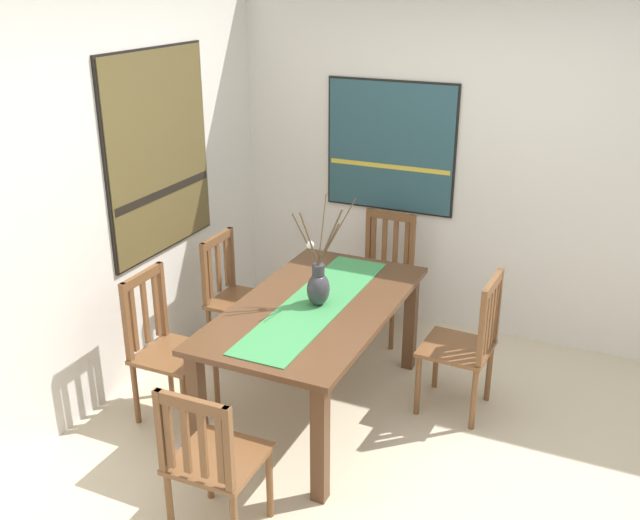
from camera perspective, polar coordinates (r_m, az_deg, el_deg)
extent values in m
cube|color=beige|center=(4.42, 4.29, -14.99)|extent=(6.40, 6.40, 0.03)
cube|color=silver|center=(4.69, -17.10, 5.03)|extent=(6.40, 0.12, 2.70)
cube|color=silver|center=(5.48, 11.58, 7.91)|extent=(0.12, 6.40, 2.70)
cube|color=#51331E|center=(4.39, -0.35, -3.71)|extent=(1.69, 0.91, 0.03)
cube|color=#51331E|center=(3.86, 0.01, -14.27)|extent=(0.08, 0.08, 0.72)
cube|color=#51331E|center=(5.08, 7.18, -4.88)|extent=(0.08, 0.08, 0.72)
cube|color=#51331E|center=(4.17, -9.67, -11.54)|extent=(0.08, 0.08, 0.72)
cube|color=#51331E|center=(5.32, -0.58, -3.40)|extent=(0.08, 0.08, 0.72)
cube|color=#388447|center=(4.39, -0.35, -3.47)|extent=(1.55, 0.36, 0.01)
ellipsoid|color=#333338|center=(4.34, -0.13, -2.33)|extent=(0.16, 0.14, 0.21)
cylinder|color=#333338|center=(4.29, -0.14, -0.78)|extent=(0.08, 0.08, 0.07)
cylinder|color=brown|center=(4.25, 0.62, 1.42)|extent=(0.10, 0.09, 0.27)
cylinder|color=brown|center=(4.22, -1.16, 1.64)|extent=(0.06, 0.16, 0.32)
cylinder|color=brown|center=(4.15, 1.31, 2.18)|extent=(0.01, 0.24, 0.44)
cylinder|color=brown|center=(4.20, -0.86, 1.68)|extent=(0.08, 0.10, 0.34)
cylinder|color=brown|center=(4.17, 0.80, 1.79)|extent=(0.03, 0.17, 0.38)
cylinder|color=brown|center=(4.23, 0.69, 1.24)|extent=(0.06, 0.12, 0.26)
cylinder|color=brown|center=(4.25, 0.18, 2.46)|extent=(0.13, 0.01, 0.41)
sphere|color=white|center=(4.24, -0.79, 1.21)|extent=(0.05, 0.05, 0.05)
cube|color=brown|center=(5.20, -6.15, -3.27)|extent=(0.42, 0.42, 0.03)
cylinder|color=brown|center=(5.36, -3.42, -5.02)|extent=(0.04, 0.04, 0.42)
cylinder|color=brown|center=(5.08, -5.30, -6.68)|extent=(0.04, 0.04, 0.42)
cylinder|color=brown|center=(5.52, -6.75, -4.30)|extent=(0.04, 0.04, 0.42)
cylinder|color=brown|center=(5.25, -8.75, -5.86)|extent=(0.04, 0.04, 0.42)
cube|color=brown|center=(5.34, -7.06, 0.21)|extent=(0.04, 0.04, 0.46)
cube|color=brown|center=(5.06, -9.14, -1.17)|extent=(0.04, 0.04, 0.46)
cube|color=brown|center=(5.13, -8.19, 1.62)|extent=(0.38, 0.03, 0.06)
cube|color=brown|center=(5.29, -7.41, -0.18)|extent=(0.04, 0.02, 0.37)
cube|color=brown|center=(5.21, -8.06, -0.61)|extent=(0.04, 0.02, 0.37)
cube|color=brown|center=(5.12, -8.73, -1.06)|extent=(0.04, 0.02, 0.37)
cube|color=brown|center=(4.58, -11.49, -7.34)|extent=(0.42, 0.42, 0.03)
cylinder|color=brown|center=(4.73, -8.21, -9.22)|extent=(0.04, 0.04, 0.42)
cylinder|color=brown|center=(4.48, -10.68, -11.33)|extent=(0.04, 0.04, 0.42)
cylinder|color=brown|center=(4.91, -11.83, -8.23)|extent=(0.04, 0.04, 0.42)
cylinder|color=brown|center=(4.67, -14.40, -10.18)|extent=(0.04, 0.04, 0.42)
cube|color=brown|center=(4.69, -12.38, -3.05)|extent=(0.04, 0.04, 0.50)
cube|color=brown|center=(4.44, -15.09, -4.80)|extent=(0.04, 0.04, 0.50)
cube|color=brown|center=(4.47, -13.94, -1.34)|extent=(0.38, 0.03, 0.06)
cube|color=brown|center=(4.65, -12.84, -3.52)|extent=(0.04, 0.02, 0.41)
cube|color=brown|center=(4.57, -13.68, -4.07)|extent=(0.04, 0.02, 0.41)
cube|color=brown|center=(4.49, -14.55, -4.64)|extent=(0.04, 0.02, 0.41)
cube|color=brown|center=(5.49, 4.73, -1.84)|extent=(0.44, 0.44, 0.03)
cylinder|color=brown|center=(5.37, 5.71, -5.04)|extent=(0.04, 0.04, 0.42)
cylinder|color=brown|center=(5.50, 2.20, -4.29)|extent=(0.04, 0.04, 0.42)
cylinder|color=brown|center=(5.68, 7.04, -3.55)|extent=(0.04, 0.04, 0.42)
cylinder|color=brown|center=(5.79, 3.69, -2.89)|extent=(0.04, 0.04, 0.42)
cube|color=brown|center=(5.50, 7.30, 1.05)|extent=(0.04, 0.04, 0.50)
cube|color=brown|center=(5.62, 3.85, 1.65)|extent=(0.04, 0.04, 0.50)
cube|color=brown|center=(5.48, 5.64, 3.51)|extent=(0.05, 0.38, 0.06)
cube|color=brown|center=(5.52, 6.88, 0.98)|extent=(0.02, 0.04, 0.41)
cube|color=brown|center=(5.55, 5.99, 1.13)|extent=(0.02, 0.04, 0.41)
cube|color=brown|center=(5.58, 5.12, 1.28)|extent=(0.02, 0.04, 0.41)
cube|color=brown|center=(5.61, 4.26, 1.43)|extent=(0.02, 0.04, 0.41)
cube|color=brown|center=(4.64, 10.75, -6.86)|extent=(0.44, 0.44, 0.03)
cylinder|color=brown|center=(4.65, 7.75, -9.79)|extent=(0.04, 0.04, 0.42)
cylinder|color=brown|center=(4.94, 9.18, -7.79)|extent=(0.04, 0.04, 0.42)
cylinder|color=brown|center=(4.56, 12.08, -10.74)|extent=(0.04, 0.04, 0.42)
cylinder|color=brown|center=(4.86, 13.24, -8.64)|extent=(0.04, 0.04, 0.42)
cube|color=brown|center=(4.32, 12.71, -5.37)|extent=(0.04, 0.04, 0.50)
cube|color=brown|center=(4.64, 13.87, -3.52)|extent=(0.04, 0.04, 0.50)
cube|color=brown|center=(4.39, 13.55, -1.86)|extent=(0.38, 0.05, 0.06)
cube|color=brown|center=(4.36, 12.79, -5.39)|extent=(0.04, 0.02, 0.41)
cube|color=brown|center=(4.42, 13.04, -4.98)|extent=(0.04, 0.02, 0.41)
cube|color=brown|center=(4.49, 13.29, -4.59)|extent=(0.04, 0.02, 0.41)
cube|color=brown|center=(4.56, 13.53, -4.20)|extent=(0.04, 0.02, 0.41)
cube|color=brown|center=(4.62, 13.77, -3.83)|extent=(0.04, 0.02, 0.41)
cube|color=brown|center=(3.66, -8.04, -15.29)|extent=(0.43, 0.43, 0.03)
cylinder|color=brown|center=(4.00, -8.79, -15.74)|extent=(0.04, 0.04, 0.42)
cylinder|color=brown|center=(3.85, -4.01, -17.18)|extent=(0.04, 0.04, 0.42)
cylinder|color=brown|center=(3.77, -11.81, -18.68)|extent=(0.04, 0.04, 0.42)
cube|color=brown|center=(3.49, -12.49, -13.07)|extent=(0.04, 0.04, 0.44)
cube|color=brown|center=(3.32, -7.24, -14.70)|extent=(0.04, 0.04, 0.44)
cube|color=brown|center=(3.29, -10.15, -11.19)|extent=(0.04, 0.38, 0.06)
cube|color=brown|center=(3.48, -11.87, -13.47)|extent=(0.02, 0.04, 0.35)
cube|color=brown|center=(3.43, -10.58, -13.88)|extent=(0.02, 0.04, 0.35)
cube|color=brown|center=(3.39, -9.25, -14.29)|extent=(0.02, 0.04, 0.35)
cube|color=brown|center=(3.35, -7.88, -14.71)|extent=(0.02, 0.04, 0.35)
cube|color=black|center=(5.02, -12.72, 8.29)|extent=(1.09, 0.04, 1.37)
cube|color=brown|center=(5.00, -12.52, 8.28)|extent=(1.06, 0.01, 1.34)
cube|color=black|center=(5.07, -12.22, 5.28)|extent=(1.03, 0.00, 0.05)
cube|color=black|center=(5.57, 5.62, 8.94)|extent=(0.04, 1.02, 1.00)
cube|color=#284C56|center=(5.55, 5.54, 8.89)|extent=(0.01, 0.99, 0.97)
cube|color=gold|center=(5.58, 5.47, 7.38)|extent=(0.00, 0.96, 0.03)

